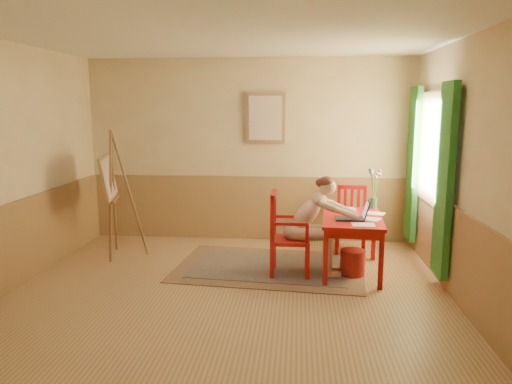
# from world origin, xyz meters

# --- Properties ---
(room) EXTENTS (5.04, 4.54, 2.84)m
(room) POSITION_xyz_m (0.00, 0.00, 1.40)
(room) COLOR tan
(room) RESTS_ON ground
(wainscot) EXTENTS (5.00, 4.50, 1.00)m
(wainscot) POSITION_xyz_m (0.00, 0.80, 0.50)
(wainscot) COLOR #A78051
(wainscot) RESTS_ON room
(window) EXTENTS (0.12, 2.01, 2.20)m
(window) POSITION_xyz_m (2.42, 1.10, 1.35)
(window) COLOR white
(window) RESTS_ON room
(wall_portrait) EXTENTS (0.60, 0.05, 0.76)m
(wall_portrait) POSITION_xyz_m (0.25, 2.20, 1.90)
(wall_portrait) COLOR olive
(wall_portrait) RESTS_ON room
(rug) EXTENTS (2.54, 1.82, 0.02)m
(rug) POSITION_xyz_m (0.41, 0.83, 0.01)
(rug) COLOR #8C7251
(rug) RESTS_ON room
(table) EXTENTS (0.81, 1.25, 0.72)m
(table) POSITION_xyz_m (1.44, 0.75, 0.63)
(table) COLOR #AF1413
(table) RESTS_ON room
(chair_left) EXTENTS (0.48, 0.46, 1.04)m
(chair_left) POSITION_xyz_m (0.62, 0.60, 0.52)
(chair_left) COLOR #AF1413
(chair_left) RESTS_ON room
(chair_back) EXTENTS (0.47, 0.48, 0.95)m
(chair_back) POSITION_xyz_m (1.53, 1.67, 0.47)
(chair_back) COLOR #AF1413
(chair_back) RESTS_ON room
(figure) EXTENTS (0.91, 0.40, 1.25)m
(figure) POSITION_xyz_m (0.95, 0.61, 0.69)
(figure) COLOR #D3B192
(figure) RESTS_ON room
(laptop) EXTENTS (0.41, 0.26, 0.24)m
(laptop) POSITION_xyz_m (1.45, 0.60, 0.77)
(laptop) COLOR #1E2338
(laptop) RESTS_ON table
(papers) EXTENTS (0.64, 1.10, 0.00)m
(papers) POSITION_xyz_m (1.57, 0.79, 0.72)
(papers) COLOR white
(papers) RESTS_ON table
(vase) EXTENTS (0.19, 0.27, 0.55)m
(vase) POSITION_xyz_m (1.78, 1.30, 0.97)
(vase) COLOR #3F724C
(vase) RESTS_ON table
(wastebasket) EXTENTS (0.33, 0.33, 0.33)m
(wastebasket) POSITION_xyz_m (1.45, 0.62, 0.16)
(wastebasket) COLOR #B92E2A
(wastebasket) RESTS_ON room
(easel) EXTENTS (0.66, 0.79, 1.77)m
(easel) POSITION_xyz_m (-1.81, 1.17, 1.05)
(easel) COLOR brown
(easel) RESTS_ON room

